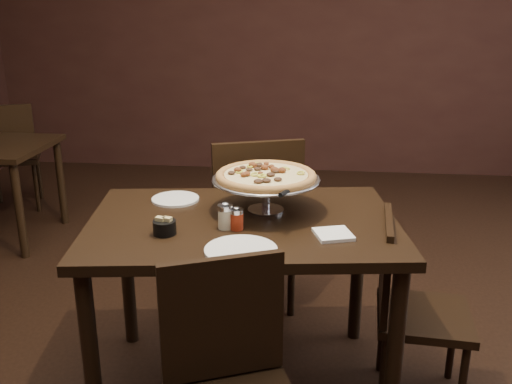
# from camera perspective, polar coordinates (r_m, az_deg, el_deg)

# --- Properties ---
(room) EXTENTS (6.04, 7.04, 2.84)m
(room) POSITION_cam_1_polar(r_m,az_deg,el_deg) (2.22, 1.50, 12.16)
(room) COLOR black
(room) RESTS_ON ground
(dining_table) EXTENTS (1.37, 1.01, 0.79)m
(dining_table) POSITION_cam_1_polar(r_m,az_deg,el_deg) (2.39, -1.33, -5.12)
(dining_table) COLOR black
(dining_table) RESTS_ON ground
(pizza_stand) EXTENTS (0.46, 0.46, 0.19)m
(pizza_stand) POSITION_cam_1_polar(r_m,az_deg,el_deg) (2.40, 1.00, 1.56)
(pizza_stand) COLOR #B3B3BA
(pizza_stand) RESTS_ON dining_table
(parmesan_shaker) EXTENTS (0.06, 0.06, 0.11)m
(parmesan_shaker) POSITION_cam_1_polar(r_m,az_deg,el_deg) (2.25, -3.07, -2.40)
(parmesan_shaker) COLOR beige
(parmesan_shaker) RESTS_ON dining_table
(pepper_flake_shaker) EXTENTS (0.05, 0.05, 0.10)m
(pepper_flake_shaker) POSITION_cam_1_polar(r_m,az_deg,el_deg) (2.24, -1.94, -2.67)
(pepper_flake_shaker) COLOR maroon
(pepper_flake_shaker) RESTS_ON dining_table
(packet_caddy) EXTENTS (0.09, 0.09, 0.07)m
(packet_caddy) POSITION_cam_1_polar(r_m,az_deg,el_deg) (2.23, -9.14, -3.46)
(packet_caddy) COLOR black
(packet_caddy) RESTS_ON dining_table
(napkin_stack) EXTENTS (0.17, 0.17, 0.01)m
(napkin_stack) POSITION_cam_1_polar(r_m,az_deg,el_deg) (2.21, 7.74, -4.22)
(napkin_stack) COLOR white
(napkin_stack) RESTS_ON dining_table
(plate_left) EXTENTS (0.21, 0.21, 0.01)m
(plate_left) POSITION_cam_1_polar(r_m,az_deg,el_deg) (2.60, -8.07, -0.71)
(plate_left) COLOR white
(plate_left) RESTS_ON dining_table
(plate_near) EXTENTS (0.26, 0.26, 0.01)m
(plate_near) POSITION_cam_1_polar(r_m,az_deg,el_deg) (2.06, -1.52, -5.85)
(plate_near) COLOR white
(plate_near) RESTS_ON dining_table
(serving_spatula) EXTENTS (0.15, 0.15, 0.02)m
(serving_spatula) POSITION_cam_1_polar(r_m,az_deg,el_deg) (2.23, 3.16, 0.01)
(serving_spatula) COLOR #B3B3BA
(serving_spatula) RESTS_ON pizza_stand
(chair_far) EXTENTS (0.59, 0.59, 1.00)m
(chair_far) POSITION_cam_1_polar(r_m,az_deg,el_deg) (3.05, -0.30, -2.66)
(chair_far) COLOR black
(chair_far) RESTS_ON ground
(chair_side) EXTENTS (0.41, 0.41, 0.82)m
(chair_side) POSITION_cam_1_polar(r_m,az_deg,el_deg) (2.51, 15.05, -10.67)
(chair_side) COLOR black
(chair_side) RESTS_ON ground
(bg_chair_far) EXTENTS (0.54, 0.54, 0.89)m
(bg_chair_far) POSITION_cam_1_polar(r_m,az_deg,el_deg) (5.03, -23.30, 3.64)
(bg_chair_far) COLOR black
(bg_chair_far) RESTS_ON ground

